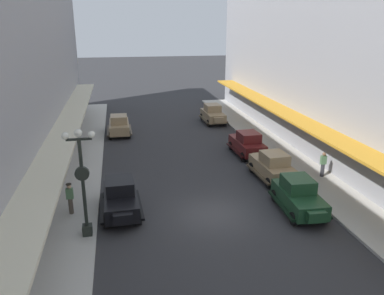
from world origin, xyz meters
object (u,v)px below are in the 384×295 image
(fire_hydrant, at_px, (286,163))
(pedestrian_0, at_px, (323,164))
(parked_car_0, at_px, (299,195))
(parked_car_3, at_px, (272,165))
(parked_car_4, at_px, (120,197))
(pedestrian_1, at_px, (70,198))
(parked_car_1, at_px, (247,143))
(lamp_post_with_clock, at_px, (83,179))
(parked_car_5, at_px, (119,125))
(parked_car_2, at_px, (213,114))

(fire_hydrant, bearing_deg, pedestrian_0, -43.59)
(parked_car_0, distance_m, parked_car_3, 4.50)
(parked_car_4, bearing_deg, fire_hydrant, 19.92)
(pedestrian_0, xyz_separation_m, pedestrian_1, (-15.47, -2.18, 0.02))
(parked_car_1, height_order, pedestrian_0, parked_car_1)
(fire_hydrant, distance_m, pedestrian_1, 14.26)
(parked_car_0, height_order, parked_car_4, same)
(parked_car_0, xyz_separation_m, pedestrian_0, (3.58, 3.94, 0.05))
(parked_car_0, distance_m, parked_car_1, 9.41)
(parked_car_1, distance_m, parked_car_4, 12.44)
(parked_car_1, bearing_deg, pedestrian_0, -59.33)
(pedestrian_0, bearing_deg, lamp_post_with_clock, -162.58)
(parked_car_5, height_order, fire_hydrant, parked_car_5)
(parked_car_2, relative_size, parked_car_3, 0.99)
(parked_car_4, bearing_deg, parked_car_0, -9.55)
(parked_car_4, height_order, fire_hydrant, parked_car_4)
(parked_car_1, height_order, parked_car_3, same)
(lamp_post_with_clock, xyz_separation_m, pedestrian_0, (14.51, 4.55, -2.00))
(parked_car_3, distance_m, pedestrian_0, 3.28)
(pedestrian_1, bearing_deg, fire_hydrant, 15.71)
(parked_car_4, bearing_deg, parked_car_5, 89.45)
(pedestrian_0, bearing_deg, pedestrian_1, -171.96)
(parked_car_2, distance_m, parked_car_4, 20.36)
(parked_car_0, bearing_deg, parked_car_4, 170.45)
(parked_car_5, relative_size, pedestrian_0, 2.60)
(parked_car_4, height_order, parked_car_5, same)
(parked_car_4, height_order, lamp_post_with_clock, lamp_post_with_clock)
(parked_car_0, bearing_deg, lamp_post_with_clock, -176.79)
(lamp_post_with_clock, bearing_deg, parked_car_4, 53.81)
(parked_car_4, relative_size, fire_hydrant, 5.25)
(fire_hydrant, height_order, pedestrian_0, pedestrian_0)
(parked_car_2, bearing_deg, fire_hydrant, -83.24)
(parked_car_0, bearing_deg, fire_hydrant, 71.95)
(parked_car_3, distance_m, pedestrian_1, 12.54)
(parked_car_0, relative_size, parked_car_2, 1.01)
(parked_car_1, bearing_deg, pedestrian_1, -147.98)
(fire_hydrant, bearing_deg, parked_car_3, -142.56)
(parked_car_2, bearing_deg, parked_car_0, -90.50)
(parked_car_0, xyz_separation_m, parked_car_1, (0.34, 9.40, 0.00))
(parked_car_0, height_order, lamp_post_with_clock, lamp_post_with_clock)
(lamp_post_with_clock, bearing_deg, pedestrian_1, 112.21)
(parked_car_0, height_order, parked_car_2, same)
(parked_car_2, bearing_deg, parked_car_5, -163.94)
(parked_car_2, relative_size, pedestrian_1, 2.57)
(parked_car_3, bearing_deg, parked_car_4, -163.25)
(parked_car_0, distance_m, fire_hydrant, 5.91)
(parked_car_2, xyz_separation_m, pedestrian_1, (-12.06, -17.82, 0.07))
(pedestrian_1, bearing_deg, lamp_post_with_clock, -67.79)
(parked_car_5, relative_size, lamp_post_with_clock, 0.83)
(lamp_post_with_clock, xyz_separation_m, pedestrian_1, (-0.97, 2.37, -1.97))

